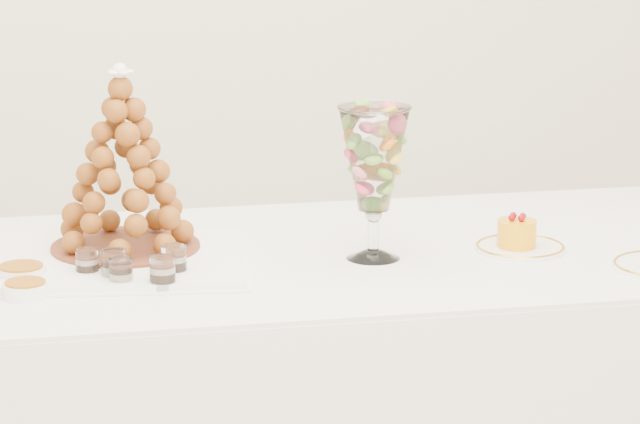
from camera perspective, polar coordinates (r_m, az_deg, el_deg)
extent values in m
cube|color=white|center=(3.28, -1.15, -1.71)|extent=(2.23, 0.91, 0.01)
cube|color=white|center=(3.23, -7.96, -1.83)|extent=(0.62, 0.49, 0.02)
cylinder|color=white|center=(3.25, 2.01, -1.58)|extent=(0.12, 0.12, 0.02)
cylinder|color=white|center=(3.24, 2.02, -0.74)|extent=(0.02, 0.02, 0.08)
sphere|color=white|center=(3.23, 2.03, -0.06)|extent=(0.04, 0.04, 0.04)
cylinder|color=white|center=(3.34, 7.54, -1.35)|extent=(0.20, 0.20, 0.01)
cylinder|color=white|center=(3.13, -8.75, -1.97)|extent=(0.05, 0.05, 0.06)
cylinder|color=white|center=(3.09, -7.77, -2.06)|extent=(0.06, 0.06, 0.07)
cylinder|color=white|center=(3.11, -5.52, -1.90)|extent=(0.06, 0.06, 0.07)
cylinder|color=white|center=(3.06, -7.50, -2.32)|extent=(0.05, 0.05, 0.06)
cylinder|color=white|center=(3.04, -5.95, -2.33)|extent=(0.07, 0.07, 0.07)
cylinder|color=white|center=(3.14, -11.18, -2.32)|extent=(0.10, 0.10, 0.03)
cylinder|color=white|center=(3.04, -11.03, -2.90)|extent=(0.09, 0.09, 0.03)
cylinder|color=brown|center=(3.29, -7.33, -1.29)|extent=(0.32, 0.32, 0.01)
cone|color=brown|center=(3.24, -7.44, 2.04)|extent=(0.29, 0.29, 0.38)
sphere|color=white|center=(3.20, -7.55, 5.21)|extent=(0.04, 0.04, 0.04)
cylinder|color=#F4A20B|center=(3.33, 7.42, -0.80)|extent=(0.09, 0.09, 0.06)
sphere|color=maroon|center=(3.32, 7.65, -0.15)|extent=(0.01, 0.01, 0.01)
sphere|color=maroon|center=(3.33, 7.29, -0.12)|extent=(0.01, 0.01, 0.01)
sphere|color=maroon|center=(3.31, 7.23, -0.21)|extent=(0.01, 0.01, 0.01)
sphere|color=maroon|center=(3.30, 7.59, -0.24)|extent=(0.01, 0.01, 0.01)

